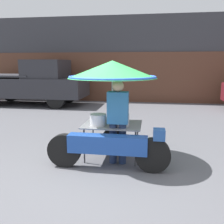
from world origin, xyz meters
TOP-DOWN VIEW (x-y plane):
  - ground_plane at (0.00, 0.00)m, footprint 36.00×36.00m
  - shopfront_building at (0.00, 9.46)m, footprint 28.00×2.06m
  - vendor_motorcycle_cart at (0.27, 0.88)m, footprint 2.21×1.70m
  - vendor_person at (0.41, 0.70)m, footprint 0.38×0.22m
  - pickup_truck at (-4.29, 6.90)m, footprint 5.04×1.94m

SIDE VIEW (x-z plane):
  - ground_plane at x=0.00m, z-range 0.00..0.00m
  - vendor_person at x=0.41m, z-range 0.09..1.67m
  - pickup_truck at x=-4.29m, z-range -0.04..1.99m
  - vendor_motorcycle_cart at x=0.27m, z-range 0.48..2.40m
  - shopfront_building at x=0.00m, z-range -0.01..4.10m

